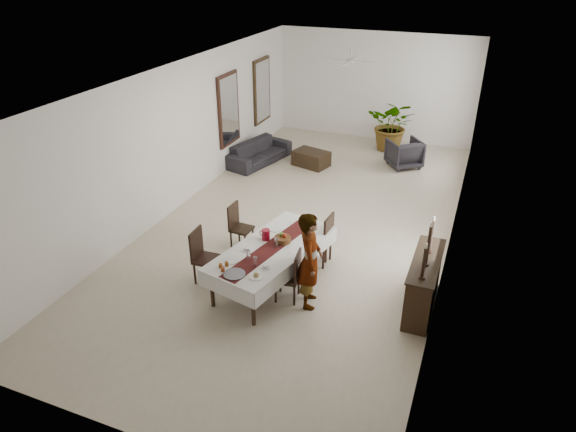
{
  "coord_description": "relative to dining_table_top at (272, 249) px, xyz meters",
  "views": [
    {
      "loc": [
        3.26,
        -9.32,
        5.33
      ],
      "look_at": [
        0.26,
        -1.76,
        1.05
      ],
      "focal_mm": 32.0,
      "sensor_mm": 36.0,
      "label": 1
    }
  ],
  "objects": [
    {
      "name": "jam_jar_b",
      "position": [
        -0.52,
        -0.9,
        0.07
      ],
      "size": [
        0.06,
        0.06,
        0.07
      ],
      "primitive_type": "cylinder",
      "color": "brown",
      "rests_on": "tablecloth_top"
    },
    {
      "name": "sofa",
      "position": [
        -2.62,
        5.19,
        -0.41
      ],
      "size": [
        1.28,
        2.16,
        0.59
      ],
      "primitive_type": "imported",
      "rotation": [
        0.0,
        0.0,
        1.31
      ],
      "color": "#262328",
      "rests_on": "floor"
    },
    {
      "name": "fan_hub",
      "position": [
        -0.22,
        5.38,
        2.19
      ],
      "size": [
        0.16,
        0.16,
        0.08
      ],
      "primitive_type": "cylinder",
      "color": "beige",
      "rests_on": "fan_rod"
    },
    {
      "name": "plate_near_left",
      "position": [
        -0.45,
        -0.65,
        0.04
      ],
      "size": [
        0.23,
        0.23,
        0.01
      ],
      "primitive_type": "cylinder",
      "color": "silver",
      "rests_on": "tablecloth_top"
    },
    {
      "name": "candlestick_far_base",
      "position": [
        2.56,
        0.51,
        0.23
      ],
      "size": [
        0.1,
        0.1,
        0.03
      ],
      "primitive_type": "cylinder",
      "color": "black",
      "rests_on": "sideboard_top"
    },
    {
      "name": "wine_glass_far",
      "position": [
        0.06,
        0.04,
        0.12
      ],
      "size": [
        0.07,
        0.07,
        0.17
      ],
      "primitive_type": "cylinder",
      "color": "white",
      "rests_on": "tablecloth_top"
    },
    {
      "name": "fruit_basket",
      "position": [
        0.1,
        0.23,
        0.08
      ],
      "size": [
        0.29,
        0.29,
        0.1
      ],
      "primitive_type": "cylinder",
      "color": "brown",
      "rests_on": "tablecloth_top"
    },
    {
      "name": "coffee_table",
      "position": [
        -1.2,
        5.48,
        -0.5
      ],
      "size": [
        1.05,
        0.84,
        0.41
      ],
      "primitive_type": "cube",
      "rotation": [
        0.0,
        0.0,
        -0.27
      ],
      "color": "black",
      "rests_on": "floor"
    },
    {
      "name": "chair_left_far_leg_br",
      "position": [
        -0.9,
        0.74,
        -0.51
      ],
      "size": [
        0.04,
        0.04,
        0.39
      ],
      "primitive_type": "cylinder",
      "rotation": [
        0.0,
        0.0,
        -0.05
      ],
      "color": "black",
      "rests_on": "floor"
    },
    {
      "name": "table_leg_fl",
      "position": [
        -0.66,
        -0.99,
        -0.37
      ],
      "size": [
        0.08,
        0.08,
        0.68
      ],
      "primitive_type": "cylinder",
      "rotation": [
        0.0,
        0.0,
        -0.22
      ],
      "color": "black",
      "rests_on": "floor"
    },
    {
      "name": "fruit_green",
      "position": [
        0.07,
        0.26,
        0.16
      ],
      "size": [
        0.08,
        0.08,
        0.08
      ],
      "primitive_type": "sphere",
      "color": "#5C8A29",
      "rests_on": "fruit_basket"
    },
    {
      "name": "chair_right_near_leg_br",
      "position": [
        0.23,
        -0.2,
        -0.51
      ],
      "size": [
        0.04,
        0.04,
        0.39
      ],
      "primitive_type": "cylinder",
      "rotation": [
        0.0,
        0.0,
        0.13
      ],
      "color": "black",
      "rests_on": "floor"
    },
    {
      "name": "teacup_right",
      "position": [
        0.16,
        -0.63,
        0.06
      ],
      "size": [
        0.09,
        0.09,
        0.06
      ],
      "primitive_type": "cylinder",
      "color": "white",
      "rests_on": "saucer_right"
    },
    {
      "name": "sideboard_top",
      "position": [
        2.56,
        0.26,
        0.2
      ],
      "size": [
        0.44,
        1.55,
        0.03
      ],
      "primitive_type": "cube",
      "color": "black",
      "rests_on": "sideboard_body"
    },
    {
      "name": "armchair",
      "position": [
        1.16,
        6.36,
        -0.33
      ],
      "size": [
        1.15,
        1.15,
        0.76
      ],
      "primitive_type": "imported",
      "rotation": [
        0.0,
        0.0,
        3.79
      ],
      "color": "#29252B",
      "rests_on": "floor"
    },
    {
      "name": "potted_plant",
      "position": [
        0.57,
        7.54,
        0.05
      ],
      "size": [
        1.42,
        1.24,
        1.51
      ],
      "primitive_type": "imported",
      "rotation": [
        0.0,
        0.0,
        -0.05
      ],
      "color": "#235221",
      "rests_on": "floor"
    },
    {
      "name": "chair_left_near_seat",
      "position": [
        -1.1,
        -0.37,
        -0.26
      ],
      "size": [
        0.44,
        0.44,
        0.05
      ],
      "primitive_type": "cube",
      "rotation": [
        0.0,
        0.0,
        -1.53
      ],
      "color": "black",
      "rests_on": "chair_left_near_leg_fl"
    },
    {
      "name": "jam_jar_a",
      "position": [
        -0.44,
        -0.98,
        0.07
      ],
      "size": [
        0.06,
        0.06,
        0.07
      ],
      "primitive_type": "cylinder",
      "color": "#8C3C14",
      "rests_on": "tablecloth_top"
    },
    {
      "name": "tablecloth_drape_right",
      "position": [
        0.56,
        -0.12,
        -0.11
      ],
      "size": [
        0.56,
        2.46,
        0.29
      ],
      "primitive_type": "cube",
      "rotation": [
        0.0,
        0.0,
        -0.22
      ],
      "color": "silver",
      "rests_on": "dining_table_top"
    },
    {
      "name": "fan_rod",
      "position": [
        -0.22,
        5.38,
        2.39
      ],
      "size": [
        0.04,
        0.04,
        0.2
      ],
      "primitive_type": "cylinder",
      "color": "silver",
      "rests_on": "ceiling"
    },
    {
      "name": "wall_back",
      "position": [
        -0.22,
        8.38,
        0.89
      ],
      "size": [
        6.0,
        0.02,
        3.2
      ],
      "primitive_type": "cube",
      "color": "white",
      "rests_on": "floor"
    },
    {
      "name": "red_pitcher",
      "position": [
        -0.21,
        0.2,
        0.13
      ],
      "size": [
        0.17,
        0.17,
        0.19
      ],
      "primitive_type": "cylinder",
      "rotation": [
        0.0,
        0.0,
        -0.22
      ],
      "color": "maroon",
      "rests_on": "tablecloth_top"
    },
    {
      "name": "candlestick_far_candle",
      "position": [
        2.56,
        0.51,
        0.84
      ],
      "size": [
        0.04,
        0.04,
        0.08
      ],
      "primitive_type": "cylinder",
      "color": "beige",
      "rests_on": "candlestick_far_shaft"
    },
    {
      "name": "chair_right_far_leg_fl",
      "position": [
        0.7,
        0.76,
        -0.49
      ],
      "size": [
        0.05,
        0.05,
        0.43
      ],
      "primitive_type": "cylinder",
      "rotation": [
        0.0,
        0.0,
        -0.07
      ],
      "color": "black",
      "rests_on": "floor"
    },
    {
      "name": "chair_left_far_seat",
      "position": [
        -1.05,
        0.91,
        -0.3
      ],
      "size": [
        0.41,
        0.41,
        0.04
      ],
      "primitive_type": "cube",
      "rotation": [
        0.0,
        0.0,
        -1.62
      ],
      "color": "black",
      "rests_on": "chair_left_far_leg_fl"
    },
    {
      "name": "wine_glass_mid",
      "position": [
        -0.21,
        -0.5,
        0.12
      ],
      "size": [
        0.07,
        0.07,
        0.17
      ],
      "primitive_type": "cylinder",
      "color": "white",
      "rests_on": "tablecloth_top"
    },
    {
      "name": "serving_tray",
      "position": [
        -0.22,
        -1.0,
        0.04
      ],
      "size": [
        0.35,
        0.35,
        0.02
      ],
      "primitive_type": "cylinder",
      "color": "#424247",
      "rests_on": "tablecloth_top"
    },
    {
      "name": "candlestick_near_shaft",
      "position": [
        2.56,
        -0.29,
        0.5
      ],
      "size": [
        0.05,
        0.05,
        0.5
      ],
      "primitive_type": "cylinder",
      "color": "black",
      "rests_on": "candlestick_near_base"
    },
    {
      "name": "mirror_frame_near",
      "position": [
        -3.18,
        4.58,
        0.89
      ],
      "size": [
        0.06,
        1.05,
        1.85
      ],
      "primitive_type": "cube",
      "color": "black",
      "rests_on": "wall_left"
    },
    {
      "name": "table_leg_fr",
      "position": [
        0.18,
        -1.18,
        -0.37
      ],
      "size": [
        0.08,
        0.08,
        0.68
      ],
      "primitive_type": "cylinder",
      "rotation": [
        0.0,
        0.0,
        -0.22
      ],
      "color": "black",
      "rests_on": "floor"
    },
    {
      "name": "chair_right_far_back",
      "position": [
        0.73,
        0.93,
        0.04
      ],
      "size": [
        0.07,
        0.43,
        0.55
      ],
      "primitive_type": "cube",
      "rotation": [
        0.0,
        0.0,
        1.5
      ],
      "color": "black",
      "rests_on": "chair_right_far_seat"
    },
    {
      "name": "chair_left_near_leg_bl",
      "position": [
        -0.93,
        -0.19,
        -0.5
      ],
      "size": [
        0.04,
        0.04,
        0.42
      ],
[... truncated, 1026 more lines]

